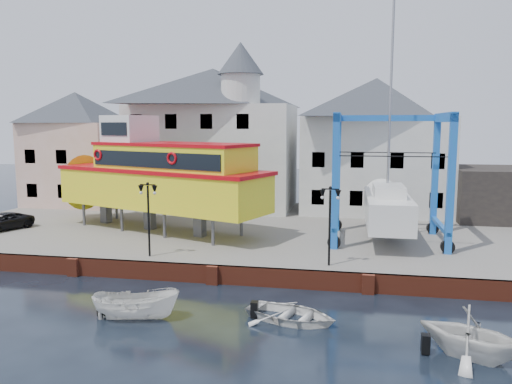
# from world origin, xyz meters

# --- Properties ---
(ground) EXTENTS (140.00, 140.00, 0.00)m
(ground) POSITION_xyz_m (0.00, 0.00, 0.00)
(ground) COLOR black
(ground) RESTS_ON ground
(hardstanding) EXTENTS (44.00, 22.00, 1.00)m
(hardstanding) POSITION_xyz_m (0.00, 11.00, 0.50)
(hardstanding) COLOR #635E56
(hardstanding) RESTS_ON ground
(quay_wall) EXTENTS (44.00, 0.47, 1.00)m
(quay_wall) POSITION_xyz_m (-0.00, 0.10, 0.50)
(quay_wall) COLOR maroon
(quay_wall) RESTS_ON ground
(building_pink) EXTENTS (8.00, 7.00, 10.30)m
(building_pink) POSITION_xyz_m (-18.00, 18.00, 6.15)
(building_pink) COLOR #CEA38A
(building_pink) RESTS_ON hardstanding
(building_white_main) EXTENTS (14.00, 8.30, 14.00)m
(building_white_main) POSITION_xyz_m (-4.87, 18.39, 7.34)
(building_white_main) COLOR beige
(building_white_main) RESTS_ON hardstanding
(building_white_right) EXTENTS (12.00, 8.00, 11.20)m
(building_white_right) POSITION_xyz_m (9.00, 19.00, 6.60)
(building_white_right) COLOR beige
(building_white_right) RESTS_ON hardstanding
(shed_dark) EXTENTS (8.00, 7.00, 4.00)m
(shed_dark) POSITION_xyz_m (19.00, 17.00, 3.00)
(shed_dark) COLOR black
(shed_dark) RESTS_ON hardstanding
(lamp_post_left) EXTENTS (1.12, 0.32, 4.20)m
(lamp_post_left) POSITION_xyz_m (-4.00, 1.20, 4.17)
(lamp_post_left) COLOR black
(lamp_post_left) RESTS_ON hardstanding
(lamp_post_right) EXTENTS (1.12, 0.32, 4.20)m
(lamp_post_right) POSITION_xyz_m (6.00, 1.20, 4.17)
(lamp_post_right) COLOR black
(lamp_post_right) RESTS_ON hardstanding
(tour_boat) EXTENTS (18.67, 10.65, 7.98)m
(tour_boat) POSITION_xyz_m (-6.84, 8.16, 4.77)
(tour_boat) COLOR #59595E
(tour_boat) RESTS_ON hardstanding
(travel_lift) EXTENTS (7.25, 10.26, 15.49)m
(travel_lift) POSITION_xyz_m (9.35, 8.45, 3.57)
(travel_lift) COLOR #126FB7
(travel_lift) RESTS_ON hardstanding
(van) EXTENTS (3.43, 4.66, 1.18)m
(van) POSITION_xyz_m (-16.99, 5.89, 1.59)
(van) COLOR black
(van) RESTS_ON hardstanding
(motorboat_a) EXTENTS (3.98, 2.16, 1.45)m
(motorboat_a) POSITION_xyz_m (-1.95, -5.24, 0.00)
(motorboat_a) COLOR silver
(motorboat_a) RESTS_ON ground
(motorboat_b) EXTENTS (4.63, 3.89, 0.82)m
(motorboat_b) POSITION_xyz_m (4.65, -4.18, 0.00)
(motorboat_b) COLOR silver
(motorboat_b) RESTS_ON ground
(motorboat_c) EXTENTS (4.90, 4.68, 2.01)m
(motorboat_c) POSITION_xyz_m (11.44, -6.37, 0.00)
(motorboat_c) COLOR silver
(motorboat_c) RESTS_ON ground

